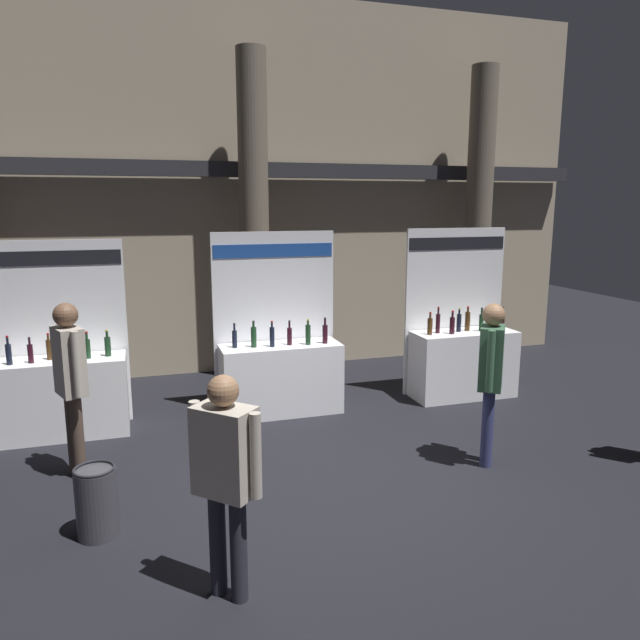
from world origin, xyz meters
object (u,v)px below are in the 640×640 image
object	(u,v)px
exhibitor_booth_2	(462,356)
trash_bin	(97,502)
exhibitor_booth_1	(280,369)
visitor_2	(225,466)
visitor_0	(491,369)
visitor_5	(70,373)
exhibitor_booth_0	(64,388)

from	to	relation	value
exhibitor_booth_2	trash_bin	distance (m)	5.59
exhibitor_booth_2	trash_bin	size ratio (longest dim) A/B	3.93
exhibitor_booth_1	visitor_2	bearing A→B (deg)	-108.98
exhibitor_booth_2	visitor_0	xyz separation A→B (m)	(-0.97, -2.22, 0.46)
exhibitor_booth_2	visitor_0	bearing A→B (deg)	-113.68
exhibitor_booth_2	visitor_5	world-z (taller)	exhibitor_booth_2
exhibitor_booth_2	visitor_2	bearing A→B (deg)	-137.85
visitor_5	visitor_0	bearing A→B (deg)	54.90
trash_bin	visitor_0	world-z (taller)	visitor_0
visitor_0	exhibitor_booth_0	bearing A→B (deg)	-81.66
visitor_2	exhibitor_booth_0	bearing A→B (deg)	156.17
exhibitor_booth_0	trash_bin	bearing A→B (deg)	-79.38
exhibitor_booth_2	exhibitor_booth_1	bearing A→B (deg)	177.61
visitor_2	visitor_5	world-z (taller)	visitor_5
exhibitor_booth_2	visitor_2	xyz separation A→B (m)	(-4.04, -3.65, 0.40)
trash_bin	exhibitor_booth_0	bearing A→B (deg)	100.62
exhibitor_booth_1	trash_bin	xyz separation A→B (m)	(-2.25, -2.62, -0.28)
trash_bin	exhibitor_booth_1	bearing A→B (deg)	49.30
exhibitor_booth_2	visitor_5	xyz separation A→B (m)	(-5.26, -1.18, 0.50)
exhibitor_booth_0	visitor_5	world-z (taller)	exhibitor_booth_0
trash_bin	visitor_2	world-z (taller)	visitor_2
exhibitor_booth_0	visitor_0	size ratio (longest dim) A/B	1.33
exhibitor_booth_0	exhibitor_booth_2	world-z (taller)	exhibitor_booth_2
exhibitor_booth_2	visitor_2	world-z (taller)	exhibitor_booth_2
trash_bin	visitor_2	bearing A→B (deg)	-50.35
exhibitor_booth_0	visitor_2	world-z (taller)	exhibitor_booth_0
visitor_5	visitor_2	bearing A→B (deg)	4.77
visitor_0	visitor_5	xyz separation A→B (m)	(-4.28, 1.04, 0.04)
exhibitor_booth_1	visitor_5	bearing A→B (deg)	-152.72
exhibitor_booth_1	visitor_0	xyz separation A→B (m)	(1.77, -2.33, 0.48)
exhibitor_booth_0	trash_bin	xyz separation A→B (m)	(0.49, -2.61, -0.28)
exhibitor_booth_1	visitor_5	size ratio (longest dim) A/B	1.33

